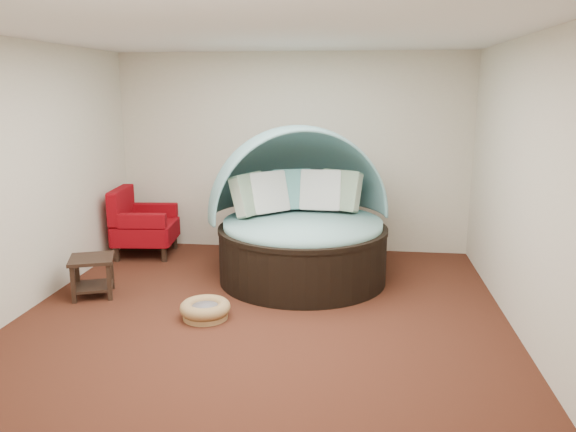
# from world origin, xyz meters

# --- Properties ---
(floor) EXTENTS (5.00, 5.00, 0.00)m
(floor) POSITION_xyz_m (0.00, 0.00, 0.00)
(floor) COLOR #4C2315
(floor) RESTS_ON ground
(wall_back) EXTENTS (5.00, 0.00, 5.00)m
(wall_back) POSITION_xyz_m (0.00, 2.50, 1.40)
(wall_back) COLOR beige
(wall_back) RESTS_ON floor
(wall_front) EXTENTS (5.00, 0.00, 5.00)m
(wall_front) POSITION_xyz_m (0.00, -2.50, 1.40)
(wall_front) COLOR beige
(wall_front) RESTS_ON floor
(wall_left) EXTENTS (0.00, 5.00, 5.00)m
(wall_left) POSITION_xyz_m (-2.50, 0.00, 1.40)
(wall_left) COLOR beige
(wall_left) RESTS_ON floor
(wall_right) EXTENTS (0.00, 5.00, 5.00)m
(wall_right) POSITION_xyz_m (2.50, 0.00, 1.40)
(wall_right) COLOR beige
(wall_right) RESTS_ON floor
(ceiling) EXTENTS (5.00, 5.00, 0.00)m
(ceiling) POSITION_xyz_m (0.00, 0.00, 2.80)
(ceiling) COLOR white
(ceiling) RESTS_ON wall_back
(canopy_daybed) EXTENTS (2.67, 2.63, 1.88)m
(canopy_daybed) POSITION_xyz_m (0.25, 1.24, 0.87)
(canopy_daybed) COLOR black
(canopy_daybed) RESTS_ON floor
(pet_basket) EXTENTS (0.58, 0.58, 0.18)m
(pet_basket) POSITION_xyz_m (-0.57, -0.20, 0.09)
(pet_basket) COLOR olive
(pet_basket) RESTS_ON floor
(red_armchair) EXTENTS (0.89, 0.89, 0.95)m
(red_armchair) POSITION_xyz_m (-2.06, 1.88, 0.44)
(red_armchair) COLOR black
(red_armchair) RESTS_ON floor
(side_table) EXTENTS (0.61, 0.61, 0.45)m
(side_table) POSITION_xyz_m (-2.00, 0.26, 0.29)
(side_table) COLOR black
(side_table) RESTS_ON floor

